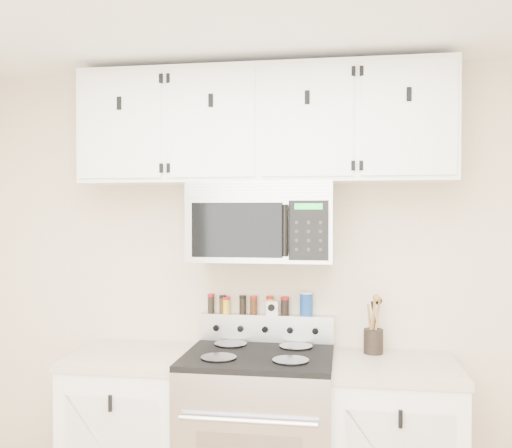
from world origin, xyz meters
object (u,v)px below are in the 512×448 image
Objects in this scene: range at (259,441)px; salt_canister at (306,304)px; microwave at (263,222)px; utensil_crock at (373,339)px.

salt_canister is at bearing 51.27° from range.
microwave reaches higher than salt_canister.
range is 1.45× the size of microwave.
range is at bearing -128.73° from salt_canister.
utensil_crock is 0.41m from salt_canister.
microwave reaches higher than range.
range is 8.29× the size of salt_canister.
utensil_crock is (0.59, 0.07, -0.63)m from microwave.
salt_canister is (0.23, 0.28, 0.68)m from range.
microwave is 0.54m from salt_canister.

